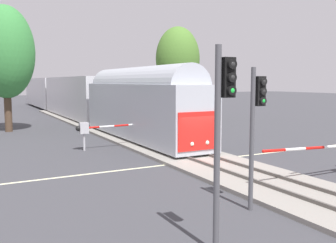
{
  "coord_description": "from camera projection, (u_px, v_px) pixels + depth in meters",
  "views": [
    {
      "loc": [
        -11.15,
        -17.28,
        4.41
      ],
      "look_at": [
        -0.61,
        2.59,
        2.0
      ],
      "focal_mm": 40.08,
      "sensor_mm": 36.0,
      "label": 1
    }
  ],
  "objects": [
    {
      "name": "traffic_signal_far_side",
      "position": [
        199.0,
        89.0,
        30.51
      ],
      "size": [
        0.53,
        0.38,
        5.63
      ],
      "color": "#4C4C51",
      "rests_on": "ground"
    },
    {
      "name": "commuter_train",
      "position": [
        75.0,
        96.0,
        44.71
      ],
      "size": [
        3.04,
        58.74,
        5.16
      ],
      "color": "#B2B7C1",
      "rests_on": "railway_track"
    },
    {
      "name": "crossing_gate_far",
      "position": [
        93.0,
        128.0,
        24.15
      ],
      "size": [
        5.67,
        0.4,
        1.8
      ],
      "color": "#B7B7BC",
      "rests_on": "ground"
    },
    {
      "name": "oak_behind_train",
      "position": [
        5.0,
        52.0,
        32.33
      ],
      "size": [
        4.9,
        4.9,
        10.95
      ],
      "color": "#4C3828",
      "rests_on": "ground"
    },
    {
      "name": "traffic_signal_median",
      "position": [
        256.0,
        115.0,
        12.61
      ],
      "size": [
        0.53,
        0.38,
        4.89
      ],
      "color": "#4C4C51",
      "rests_on": "ground"
    },
    {
      "name": "road_centre_stripe",
      "position": [
        199.0,
        161.0,
        20.85
      ],
      "size": [
        44.0,
        0.2,
        0.01
      ],
      "color": "beige",
      "rests_on": "ground"
    },
    {
      "name": "traffic_signal_near_left",
      "position": [
        223.0,
        116.0,
        9.35
      ],
      "size": [
        0.53,
        0.38,
        5.31
      ],
      "color": "#4C4C51",
      "rests_on": "ground"
    },
    {
      "name": "oak_far_right",
      "position": [
        178.0,
        59.0,
        41.91
      ],
      "size": [
        4.92,
        4.92,
        10.48
      ],
      "color": "#4C3828",
      "rests_on": "ground"
    },
    {
      "name": "ground_plane",
      "position": [
        199.0,
        161.0,
        20.85
      ],
      "size": [
        220.0,
        220.0,
        0.0
      ],
      "primitive_type": "plane",
      "color": "#3D3D42"
    },
    {
      "name": "railway_track",
      "position": [
        200.0,
        159.0,
        20.84
      ],
      "size": [
        4.4,
        80.0,
        0.32
      ],
      "color": "gray",
      "rests_on": "ground"
    }
  ]
}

